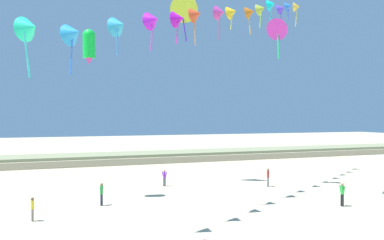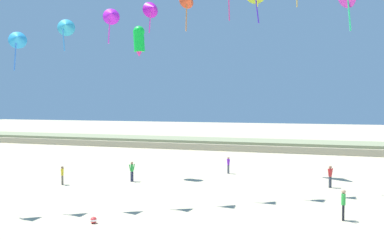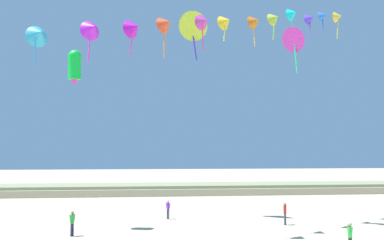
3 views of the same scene
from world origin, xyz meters
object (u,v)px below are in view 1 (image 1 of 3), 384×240
Objects in this scene: person_far_left at (342,193)px; person_far_right at (102,192)px; large_kite_outer_drift at (278,29)px; large_kite_mid_trail at (184,8)px; person_far_center at (32,207)px; large_kite_low_lead at (89,45)px; person_near_right at (268,176)px; person_near_left at (164,176)px.

person_far_right is (-16.39, 6.54, -0.04)m from person_far_left.
large_kite_mid_trail is at bearing 149.34° from large_kite_outer_drift.
person_far_right is 5.58m from person_far_center.
person_far_right is 11.58m from large_kite_low_lead.
large_kite_low_lead is at bearing -153.89° from large_kite_mid_trail.
person_near_right is at bearing 93.92° from person_far_left.
large_kite_low_lead is 11.95m from large_kite_mid_trail.
large_kite_low_lead is at bearing 102.07° from person_far_right.
large_kite_mid_trail is at bearing 39.03° from person_far_right.
large_kite_outer_drift reaches higher than person_far_center.
person_near_right is at bearing -0.17° from large_kite_low_lead.
person_far_center is 0.32× the size of large_kite_mid_trail.
large_kite_outer_drift is at bearing 9.42° from person_far_right.
person_near_right is 18.17m from large_kite_mid_trail.
person_near_right is 9.18m from person_far_left.
person_near_right is at bearing -22.53° from person_near_left.
person_near_right reaches higher than person_far_center.
person_far_left is (0.63, -9.16, 0.01)m from person_near_right.
large_kite_outer_drift is (0.59, 9.36, 13.89)m from person_far_left.
large_kite_low_lead is 0.70× the size of large_kite_outer_drift.
person_near_right is 0.37× the size of large_kite_mid_trail.
person_near_right is 19.82m from large_kite_low_lead.
person_near_right is (8.98, -3.73, 0.08)m from person_near_left.
large_kite_mid_trail is (2.39, 1.10, 16.31)m from person_near_left.
large_kite_mid_trail is at bearing 36.88° from person_far_center.
person_near_right is 0.63× the size of large_kite_low_lead.
person_far_center is at bearing -165.04° from large_kite_outer_drift.
person_near_left is at bearing 43.06° from person_far_right.
large_kite_mid_trail is (9.75, 4.78, 5.01)m from large_kite_low_lead.
large_kite_outer_drift is (21.69, 5.80, 14.03)m from person_far_center.
large_kite_mid_trail reaches higher than person_far_left.
large_kite_outer_drift is (10.19, -3.52, 13.98)m from person_near_left.
person_far_center is at bearing -143.12° from large_kite_mid_trail.
large_kite_low_lead reaches higher than person_near_left.
person_far_right is (-15.77, -2.62, -0.03)m from person_near_right.
large_kite_low_lead reaches higher than person_far_center.
large_kite_low_lead is (-16.96, 9.21, 11.21)m from person_far_left.
person_far_center is (-20.48, -5.60, -0.13)m from person_near_right.
person_far_right is (-6.79, -6.34, 0.05)m from person_near_left.
person_far_right is at bearing -140.97° from large_kite_mid_trail.
large_kite_mid_trail is at bearing 143.78° from person_near_right.
person_near_left is 16.07m from person_far_left.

